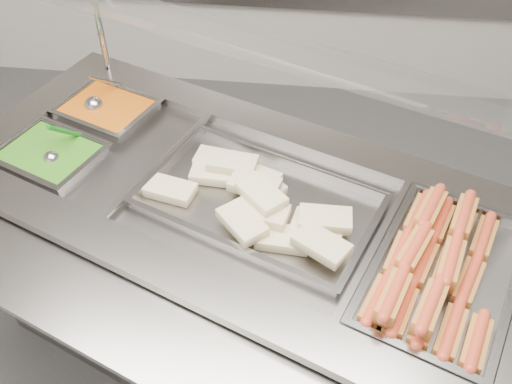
# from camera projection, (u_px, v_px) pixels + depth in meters

# --- Properties ---
(steam_counter) EXTENTS (2.18, 1.58, 0.96)m
(steam_counter) POSITION_uv_depth(u_px,v_px,m) (244.00, 282.00, 2.17)
(steam_counter) COLOR slate
(steam_counter) RESTS_ON ground
(tray_rail) EXTENTS (1.87, 1.06, 0.06)m
(tray_rail) POSITION_uv_depth(u_px,v_px,m) (141.00, 328.00, 1.53)
(tray_rail) COLOR gray
(tray_rail) RESTS_ON steam_counter
(sneeze_guard) EXTENTS (1.74, 0.95, 0.47)m
(sneeze_guard) POSITION_uv_depth(u_px,v_px,m) (278.00, 53.00, 1.72)
(sneeze_guard) COLOR silver
(sneeze_guard) RESTS_ON steam_counter
(pan_hotdogs) EXTENTS (0.56, 0.68, 0.11)m
(pan_hotdogs) POSITION_uv_depth(u_px,v_px,m) (442.00, 280.00, 1.64)
(pan_hotdogs) COLOR gray
(pan_hotdogs) RESTS_ON steam_counter
(pan_wraps) EXTENTS (0.83, 0.67, 0.07)m
(pan_wraps) POSITION_uv_depth(u_px,v_px,m) (259.00, 205.00, 1.84)
(pan_wraps) COLOR gray
(pan_wraps) RESTS_ON steam_counter
(pan_beans) EXTENTS (0.39, 0.36, 0.11)m
(pan_beans) POSITION_uv_depth(u_px,v_px,m) (109.00, 116.00, 2.20)
(pan_beans) COLOR gray
(pan_beans) RESTS_ON steam_counter
(pan_peas) EXTENTS (0.39, 0.36, 0.11)m
(pan_peas) POSITION_uv_depth(u_px,v_px,m) (52.00, 162.00, 2.01)
(pan_peas) COLOR gray
(pan_peas) RESTS_ON steam_counter
(hotdogs_in_buns) EXTENTS (0.44, 0.62, 0.12)m
(hotdogs_in_buns) POSITION_uv_depth(u_px,v_px,m) (434.00, 268.00, 1.61)
(hotdogs_in_buns) COLOR #AC6E24
(hotdogs_in_buns) RESTS_ON pan_hotdogs
(tortilla_wraps) EXTENTS (0.68, 0.51, 0.10)m
(tortilla_wraps) POSITION_uv_depth(u_px,v_px,m) (256.00, 196.00, 1.81)
(tortilla_wraps) COLOR #C6B785
(tortilla_wraps) RESTS_ON pan_wraps
(ladle) EXTENTS (0.11, 0.19, 0.16)m
(ladle) POSITION_uv_depth(u_px,v_px,m) (95.00, 104.00, 2.17)
(ladle) COLOR #B5B4B9
(ladle) RESTS_ON pan_beans
(serving_spoon) EXTENTS (0.10, 0.17, 0.16)m
(serving_spoon) POSITION_uv_depth(u_px,v_px,m) (54.00, 154.00, 1.96)
(serving_spoon) COLOR #B5B4B9
(serving_spoon) RESTS_ON pan_peas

